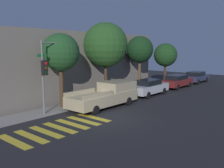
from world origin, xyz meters
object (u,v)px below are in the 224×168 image
at_px(sedan_middle, 177,81).
at_px(tree_far_end, 140,50).
at_px(tree_near_corner, 61,53).
at_px(traffic_light_pole, 50,64).
at_px(tree_midblock, 106,45).
at_px(sedan_far_end, 196,77).
at_px(pickup_truck, 107,95).
at_px(tree_behind_truck, 165,55).
at_px(sedan_near_corner, 149,87).

height_order(sedan_middle, tree_far_end, tree_far_end).
bearing_deg(sedan_middle, tree_near_corner, 171.84).
bearing_deg(tree_near_corner, traffic_light_pole, -152.71).
height_order(tree_midblock, tree_far_end, tree_midblock).
bearing_deg(sedan_far_end, tree_midblock, 172.19).
xyz_separation_m(pickup_truck, tree_far_end, (7.10, 1.98, 3.18)).
bearing_deg(sedan_far_end, tree_behind_truck, 154.93).
bearing_deg(tree_near_corner, tree_midblock, 0.00).
relative_size(traffic_light_pole, sedan_middle, 1.04).
height_order(traffic_light_pole, tree_behind_truck, tree_behind_truck).
xyz_separation_m(sedan_middle, tree_near_corner, (-13.81, 1.98, 3.18)).
bearing_deg(traffic_light_pole, sedan_near_corner, -7.55).
distance_m(sedan_far_end, tree_behind_truck, 5.40).
height_order(pickup_truck, sedan_middle, pickup_truck).
bearing_deg(tree_behind_truck, sedan_far_end, -25.07).
distance_m(sedan_near_corner, tree_midblock, 5.52).
distance_m(pickup_truck, tree_behind_truck, 12.71).
distance_m(traffic_light_pole, pickup_truck, 4.74).
relative_size(traffic_light_pole, sedan_far_end, 1.07).
bearing_deg(sedan_middle, tree_far_end, 154.71).
bearing_deg(tree_midblock, pickup_truck, -136.63).
bearing_deg(sedan_far_end, pickup_truck, 180.00).
xyz_separation_m(traffic_light_pole, pickup_truck, (3.90, -1.27, -2.38)).
xyz_separation_m(traffic_light_pole, sedan_near_corner, (9.56, -1.27, -2.49)).
bearing_deg(tree_midblock, sedan_far_end, -7.81).
relative_size(tree_near_corner, tree_far_end, 0.97).
height_order(sedan_far_end, tree_midblock, tree_midblock).
bearing_deg(tree_far_end, tree_midblock, 180.00).
height_order(tree_midblock, tree_behind_truck, tree_midblock).
bearing_deg(tree_behind_truck, traffic_light_pole, -177.48).
bearing_deg(traffic_light_pole, tree_near_corner, 27.29).
distance_m(sedan_middle, tree_near_corner, 14.31).
xyz_separation_m(sedan_near_corner, sedan_middle, (5.63, 0.00, -0.02)).
distance_m(sedan_near_corner, sedan_middle, 5.63).
relative_size(sedan_far_end, tree_midblock, 0.69).
relative_size(tree_midblock, tree_behind_truck, 1.33).
relative_size(sedan_near_corner, tree_far_end, 0.81).
bearing_deg(sedan_far_end, sedan_middle, 180.00).
distance_m(sedan_near_corner, tree_far_end, 4.11).
height_order(traffic_light_pole, tree_far_end, tree_far_end).
height_order(traffic_light_pole, sedan_far_end, traffic_light_pole).
height_order(traffic_light_pole, pickup_truck, traffic_light_pole).
distance_m(pickup_truck, sedan_middle, 11.29).
bearing_deg(tree_near_corner, pickup_truck, -38.13).
bearing_deg(tree_midblock, tree_near_corner, 180.00).
height_order(tree_near_corner, tree_midblock, tree_midblock).
distance_m(traffic_light_pole, tree_far_end, 11.05).
bearing_deg(pickup_truck, tree_far_end, 15.59).
bearing_deg(traffic_light_pole, tree_midblock, 6.77).
height_order(sedan_near_corner, tree_far_end, tree_far_end).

